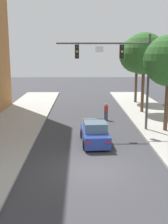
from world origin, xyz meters
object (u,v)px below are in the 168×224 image
object	(u,v)px
street_tree_third	(144,54)
pedestrian_crossing_road	(106,111)
traffic_signal_mast	(122,64)
street_tree_farthest	(137,55)
car_lead_blue	(95,133)

from	to	relation	value
street_tree_third	pedestrian_crossing_road	bearing A→B (deg)	-142.61
traffic_signal_mast	pedestrian_crossing_road	bearing A→B (deg)	102.27
street_tree_farthest	traffic_signal_mast	bearing A→B (deg)	-106.16
traffic_signal_mast	pedestrian_crossing_road	xyz separation A→B (m)	(-0.83, 3.82, -4.46)
street_tree_farthest	street_tree_third	bearing A→B (deg)	-94.54
car_lead_blue	pedestrian_crossing_road	distance (m)	7.10
pedestrian_crossing_road	traffic_signal_mast	bearing A→B (deg)	-77.73
street_tree_third	street_tree_farthest	distance (m)	5.94
car_lead_blue	street_tree_farthest	bearing A→B (deg)	69.42
traffic_signal_mast	street_tree_third	xyz separation A→B (m)	(3.26, 6.95, 0.77)
pedestrian_crossing_road	street_tree_third	distance (m)	7.34
car_lead_blue	street_tree_third	world-z (taller)	street_tree_third
traffic_signal_mast	street_tree_farthest	size ratio (longest dim) A/B	0.93
car_lead_blue	street_tree_third	bearing A→B (deg)	61.21
car_lead_blue	pedestrian_crossing_road	size ratio (longest dim) A/B	2.64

